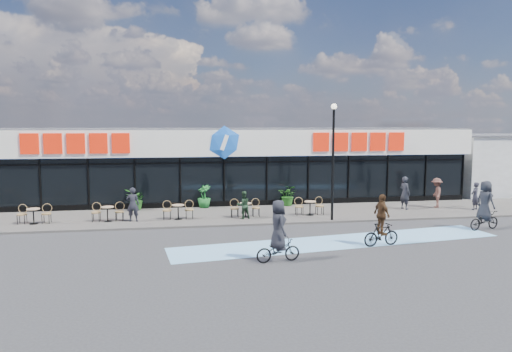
{
  "coord_description": "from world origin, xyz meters",
  "views": [
    {
      "loc": [
        -2.27,
        -19.06,
        4.77
      ],
      "look_at": [
        1.31,
        3.5,
        2.22
      ],
      "focal_mm": 32.0,
      "sensor_mm": 36.0,
      "label": 1
    }
  ],
  "objects_px": {
    "cyclist_a": "(382,225)",
    "cyclist_b": "(485,210)",
    "patron_right": "(243,205)",
    "pedestrian_c": "(475,196)",
    "patron_left": "(133,204)",
    "pedestrian_a": "(437,193)",
    "potted_plant_mid": "(204,196)",
    "pedestrian_b": "(405,193)",
    "potted_plant_right": "(288,195)",
    "lamp_post": "(333,152)",
    "potted_plant_left": "(136,200)"
  },
  "relations": [
    {
      "from": "patron_left",
      "to": "pedestrian_c",
      "type": "height_order",
      "value": "patron_left"
    },
    {
      "from": "lamp_post",
      "to": "cyclist_a",
      "type": "height_order",
      "value": "lamp_post"
    },
    {
      "from": "lamp_post",
      "to": "potted_plant_right",
      "type": "relative_size",
      "value": 4.72
    },
    {
      "from": "potted_plant_right",
      "to": "pedestrian_b",
      "type": "bearing_deg",
      "value": -18.96
    },
    {
      "from": "lamp_post",
      "to": "cyclist_a",
      "type": "relative_size",
      "value": 2.74
    },
    {
      "from": "lamp_post",
      "to": "pedestrian_b",
      "type": "bearing_deg",
      "value": 23.9
    },
    {
      "from": "patron_right",
      "to": "pedestrian_b",
      "type": "height_order",
      "value": "pedestrian_b"
    },
    {
      "from": "potted_plant_left",
      "to": "potted_plant_right",
      "type": "relative_size",
      "value": 0.97
    },
    {
      "from": "pedestrian_a",
      "to": "potted_plant_right",
      "type": "bearing_deg",
      "value": -84.05
    },
    {
      "from": "pedestrian_a",
      "to": "potted_plant_mid",
      "type": "bearing_deg",
      "value": -79.73
    },
    {
      "from": "patron_right",
      "to": "potted_plant_left",
      "type": "bearing_deg",
      "value": -42.93
    },
    {
      "from": "lamp_post",
      "to": "patron_left",
      "type": "xyz_separation_m",
      "value": [
        -9.7,
        1.19,
        -2.51
      ]
    },
    {
      "from": "patron_left",
      "to": "pedestrian_a",
      "type": "bearing_deg",
      "value": -171.62
    },
    {
      "from": "pedestrian_b",
      "to": "lamp_post",
      "type": "bearing_deg",
      "value": 94.23
    },
    {
      "from": "potted_plant_mid",
      "to": "pedestrian_c",
      "type": "relative_size",
      "value": 0.85
    },
    {
      "from": "potted_plant_left",
      "to": "potted_plant_mid",
      "type": "distance_m",
      "value": 3.78
    },
    {
      "from": "potted_plant_mid",
      "to": "potted_plant_right",
      "type": "height_order",
      "value": "potted_plant_mid"
    },
    {
      "from": "potted_plant_left",
      "to": "patron_left",
      "type": "xyz_separation_m",
      "value": [
        0.18,
        -2.99,
        0.25
      ]
    },
    {
      "from": "cyclist_a",
      "to": "cyclist_b",
      "type": "height_order",
      "value": "cyclist_b"
    },
    {
      "from": "patron_right",
      "to": "pedestrian_c",
      "type": "xyz_separation_m",
      "value": [
        13.02,
        0.44,
        0.07
      ]
    },
    {
      "from": "cyclist_b",
      "to": "potted_plant_right",
      "type": "bearing_deg",
      "value": 136.99
    },
    {
      "from": "potted_plant_right",
      "to": "patron_right",
      "type": "xyz_separation_m",
      "value": [
        -3.08,
        -3.36,
        0.1
      ]
    },
    {
      "from": "potted_plant_mid",
      "to": "pedestrian_b",
      "type": "xyz_separation_m",
      "value": [
        11.07,
        -2.25,
        0.27
      ]
    },
    {
      "from": "lamp_post",
      "to": "cyclist_a",
      "type": "distance_m",
      "value": 5.37
    },
    {
      "from": "patron_right",
      "to": "patron_left",
      "type": "bearing_deg",
      "value": -15.4
    },
    {
      "from": "pedestrian_b",
      "to": "cyclist_b",
      "type": "distance_m",
      "value": 5.13
    },
    {
      "from": "pedestrian_a",
      "to": "lamp_post",
      "type": "bearing_deg",
      "value": -51.93
    },
    {
      "from": "patron_right",
      "to": "cyclist_b",
      "type": "relative_size",
      "value": 0.62
    },
    {
      "from": "potted_plant_right",
      "to": "patron_left",
      "type": "distance_m",
      "value": 9.04
    },
    {
      "from": "patron_left",
      "to": "potted_plant_right",
      "type": "bearing_deg",
      "value": -155.48
    },
    {
      "from": "patron_left",
      "to": "pedestrian_c",
      "type": "distance_m",
      "value": 18.42
    },
    {
      "from": "pedestrian_a",
      "to": "pedestrian_b",
      "type": "height_order",
      "value": "pedestrian_b"
    },
    {
      "from": "potted_plant_left",
      "to": "patron_left",
      "type": "relative_size",
      "value": 0.7
    },
    {
      "from": "cyclist_a",
      "to": "cyclist_b",
      "type": "xyz_separation_m",
      "value": [
        5.87,
        1.95,
        0.05
      ]
    },
    {
      "from": "patron_left",
      "to": "cyclist_a",
      "type": "distance_m",
      "value": 11.74
    },
    {
      "from": "potted_plant_mid",
      "to": "patron_right",
      "type": "relative_size",
      "value": 0.93
    },
    {
      "from": "potted_plant_mid",
      "to": "cyclist_b",
      "type": "distance_m",
      "value": 14.38
    },
    {
      "from": "potted_plant_mid",
      "to": "pedestrian_a",
      "type": "xyz_separation_m",
      "value": [
        13.09,
        -2.05,
        0.19
      ]
    },
    {
      "from": "patron_left",
      "to": "patron_right",
      "type": "distance_m",
      "value": 5.41
    },
    {
      "from": "potted_plant_mid",
      "to": "potted_plant_right",
      "type": "xyz_separation_m",
      "value": [
        4.89,
        -0.12,
        -0.05
      ]
    },
    {
      "from": "patron_left",
      "to": "pedestrian_c",
      "type": "relative_size",
      "value": 1.09
    },
    {
      "from": "pedestrian_a",
      "to": "cyclist_a",
      "type": "height_order",
      "value": "cyclist_a"
    },
    {
      "from": "potted_plant_left",
      "to": "patron_right",
      "type": "xyz_separation_m",
      "value": [
        5.58,
        -3.21,
        0.11
      ]
    },
    {
      "from": "pedestrian_a",
      "to": "patron_left",
      "type": "bearing_deg",
      "value": -66.71
    },
    {
      "from": "potted_plant_right",
      "to": "potted_plant_left",
      "type": "bearing_deg",
      "value": -179.06
    },
    {
      "from": "lamp_post",
      "to": "pedestrian_b",
      "type": "xyz_separation_m",
      "value": [
        4.96,
        2.2,
        -2.43
      ]
    },
    {
      "from": "potted_plant_mid",
      "to": "patron_left",
      "type": "xyz_separation_m",
      "value": [
        -3.59,
        -3.25,
        0.19
      ]
    },
    {
      "from": "potted_plant_mid",
      "to": "pedestrian_b",
      "type": "relative_size",
      "value": 0.71
    },
    {
      "from": "potted_plant_left",
      "to": "potted_plant_right",
      "type": "distance_m",
      "value": 8.66
    },
    {
      "from": "cyclist_b",
      "to": "pedestrian_c",
      "type": "bearing_deg",
      "value": 60.19
    }
  ]
}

